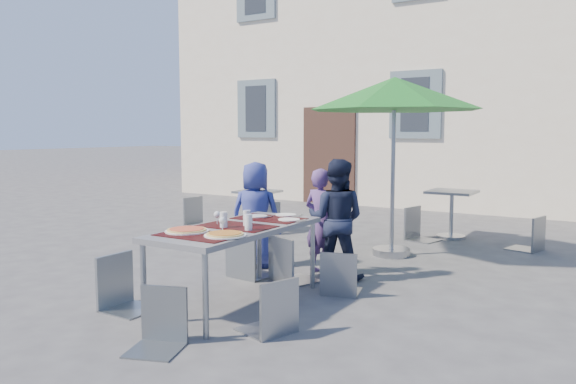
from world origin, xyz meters
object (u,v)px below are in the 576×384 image
Objects in this scene: child_1 at (321,221)px; bg_chair_r_0 at (265,198)px; chair_4 at (272,273)px; chair_2 at (340,247)px; chair_3 at (121,249)px; chair_1 at (289,231)px; chair_0 at (247,227)px; pizza_near_left at (187,230)px; chair_5 at (158,283)px; pizza_near_right at (225,234)px; bg_chair_l_1 at (418,204)px; dining_table at (237,232)px; bg_chair_r_1 at (532,212)px; cafe_table_0 at (258,205)px; child_0 at (256,214)px; cafe_table_1 at (452,206)px; child_2 at (336,219)px; patio_umbrella at (394,96)px; bg_chair_l_0 at (196,194)px.

child_1 is 2.69m from bg_chair_r_0.
child_1 is 1.40× the size of chair_4.
chair_2 is 2.11m from chair_3.
chair_1 is at bearing 116.80° from chair_4.
chair_0 reaches higher than chair_2.
pizza_near_left is at bearing 179.48° from chair_4.
chair_3 is 1.12× the size of chair_5.
bg_chair_l_1 is at bearing 87.71° from pizza_near_right.
chair_4 reaches higher than dining_table.
chair_4 is at bearing -88.75° from chair_2.
chair_0 reaches higher than bg_chair_r_1.
dining_table is 0.52m from pizza_near_left.
pizza_near_right reaches higher than cafe_table_0.
pizza_near_left reaches higher than dining_table.
cafe_table_0 is (-1.65, 2.59, -0.15)m from chair_0.
bg_chair_l_1 is (0.27, 5.20, 0.06)m from chair_5.
child_0 reaches higher than cafe_table_1.
pizza_near_left is 0.30× the size of child_0.
chair_2 is (0.32, -0.54, -0.18)m from child_2.
chair_2 is (0.47, 1.26, -0.28)m from pizza_near_right.
child_2 is 3.28m from cafe_table_0.
chair_1 reaches higher than dining_table.
child_2 is 0.57× the size of patio_umbrella.
chair_2 is 3.67m from cafe_table_1.
bg_chair_l_0 is (-3.38, 3.32, -0.16)m from dining_table.
child_2 reaches higher than pizza_near_left.
chair_4 is (0.72, -0.49, -0.19)m from dining_table.
bg_chair_r_0 reaches higher than bg_chair_l_0.
chair_3 is at bearing -117.87° from chair_1.
child_1 reaches higher than chair_4.
child_0 is 2.54m from cafe_table_0.
cafe_table_1 is 0.78× the size of bg_chair_l_1.
pizza_near_left is 0.44× the size of chair_4.
child_1 is 0.52× the size of patio_umbrella.
pizza_near_right is 0.56m from chair_4.
child_0 is at bearing 106.21° from pizza_near_left.
dining_table is 0.92m from chair_1.
patio_umbrella reaches higher than pizza_near_right.
bg_chair_r_1 reaches higher than dining_table.
chair_2 is (1.19, -0.04, -0.09)m from chair_0.
child_1 reaches higher than bg_chair_r_1.
chair_3 is 0.98× the size of bg_chair_r_0.
bg_chair_r_1 is at bearing 74.34° from chair_4.
chair_3 is at bearing -173.35° from chair_4.
child_2 is at bearing 72.85° from pizza_near_left.
child_0 is 1.52m from chair_2.
chair_0 reaches higher than chair_4.
pizza_near_right is at bearing -61.11° from chair_0.
chair_5 is at bearing -92.93° from bg_chair_l_1.
chair_2 is 0.93× the size of bg_chair_r_1.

